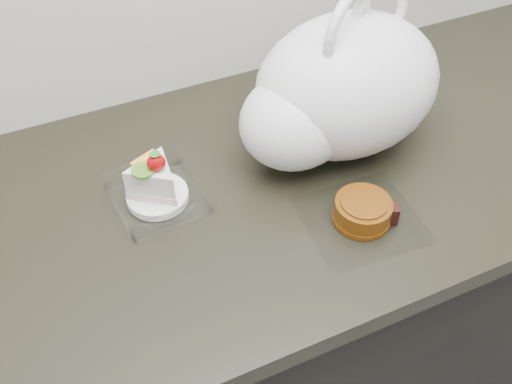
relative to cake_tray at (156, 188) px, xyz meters
name	(u,v)px	position (x,y,z in m)	size (l,w,h in m)	color
counter	(249,322)	(0.15, -0.02, -0.48)	(2.04, 0.64, 0.90)	black
cake_tray	(156,188)	(0.00, 0.00, 0.00)	(0.15, 0.15, 0.11)	white
mooncake_wrap	(363,213)	(0.29, -0.18, -0.01)	(0.19, 0.18, 0.04)	white
plastic_bag	(337,92)	(0.33, 0.00, 0.09)	(0.43, 0.36, 0.30)	white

